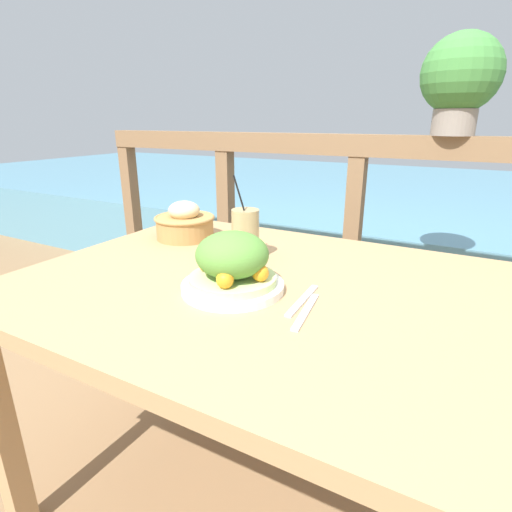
# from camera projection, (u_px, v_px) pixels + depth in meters

# --- Properties ---
(ground_plane) EXTENTS (12.00, 12.00, 0.00)m
(ground_plane) POSITION_uv_depth(u_px,v_px,m) (258.00, 496.00, 1.28)
(ground_plane) COLOR #8E6B47
(patio_table) EXTENTS (1.24, 0.95, 0.75)m
(patio_table) POSITION_uv_depth(u_px,v_px,m) (259.00, 310.00, 1.06)
(patio_table) COLOR tan
(patio_table) RESTS_ON ground_plane
(railing_fence) EXTENTS (2.80, 0.08, 1.08)m
(railing_fence) POSITION_uv_depth(u_px,v_px,m) (354.00, 214.00, 1.79)
(railing_fence) COLOR brown
(railing_fence) RESTS_ON ground_plane
(sea_backdrop) EXTENTS (12.00, 4.00, 0.51)m
(sea_backdrop) POSITION_uv_depth(u_px,v_px,m) (418.00, 213.00, 4.02)
(sea_backdrop) COLOR #568EA8
(sea_backdrop) RESTS_ON ground_plane
(salad_plate) EXTENTS (0.25, 0.25, 0.15)m
(salad_plate) POSITION_uv_depth(u_px,v_px,m) (232.00, 266.00, 0.95)
(salad_plate) COLOR white
(salad_plate) RESTS_ON patio_table
(drink_glass) EXTENTS (0.08, 0.08, 0.25)m
(drink_glass) POSITION_uv_depth(u_px,v_px,m) (246.00, 235.00, 1.17)
(drink_glass) COLOR tan
(drink_glass) RESTS_ON patio_table
(bread_basket) EXTENTS (0.21, 0.21, 0.13)m
(bread_basket) POSITION_uv_depth(u_px,v_px,m) (185.00, 223.00, 1.39)
(bread_basket) COLOR #AD7F47
(bread_basket) RESTS_ON patio_table
(potted_plant) EXTENTS (0.28, 0.28, 0.36)m
(potted_plant) POSITION_uv_depth(u_px,v_px,m) (460.00, 78.00, 1.45)
(potted_plant) COLOR gray
(potted_plant) RESTS_ON railing_fence
(fork) EXTENTS (0.02, 0.18, 0.00)m
(fork) POSITION_uv_depth(u_px,v_px,m) (302.00, 300.00, 0.91)
(fork) COLOR silver
(fork) RESTS_ON patio_table
(knife) EXTENTS (0.04, 0.18, 0.00)m
(knife) POSITION_uv_depth(u_px,v_px,m) (306.00, 311.00, 0.86)
(knife) COLOR silver
(knife) RESTS_ON patio_table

